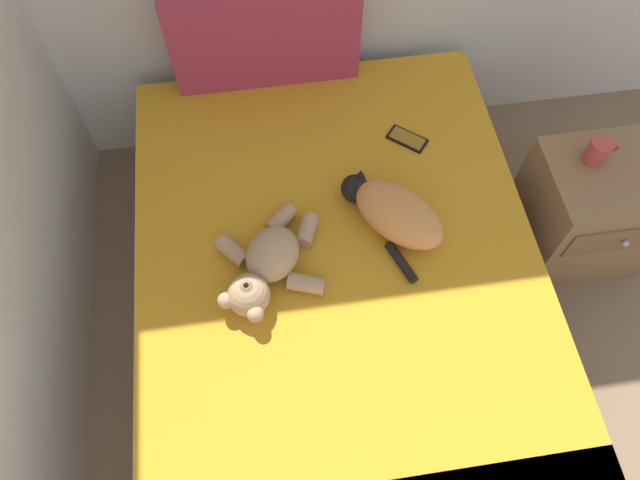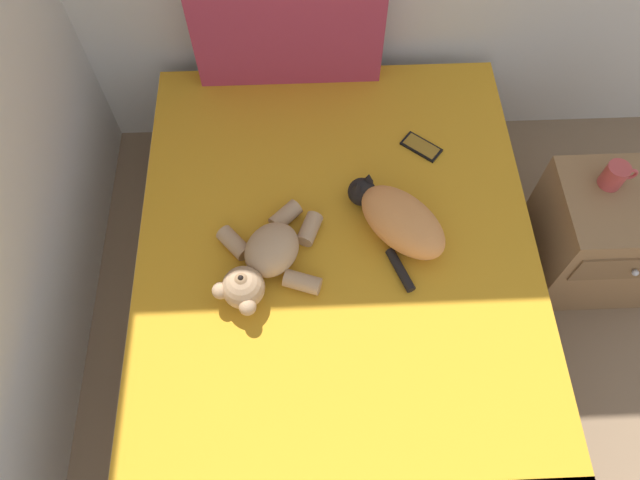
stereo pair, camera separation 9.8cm
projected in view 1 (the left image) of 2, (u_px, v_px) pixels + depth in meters
bed at (339, 300)px, 2.17m from camera, size 1.42×1.96×0.49m
patterned_cushion at (265, 36)px, 2.19m from camera, size 0.72×0.11×0.43m
cat at (394, 212)px, 1.98m from camera, size 0.37×0.42×0.15m
teddy_bear at (266, 266)px, 1.89m from camera, size 0.37×0.44×0.15m
cell_phone at (407, 139)px, 2.22m from camera, size 0.16×0.15×0.01m
nightstand at (591, 211)px, 2.33m from camera, size 0.50×0.42×0.54m
mug at (598, 151)px, 2.08m from camera, size 0.12×0.08×0.09m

